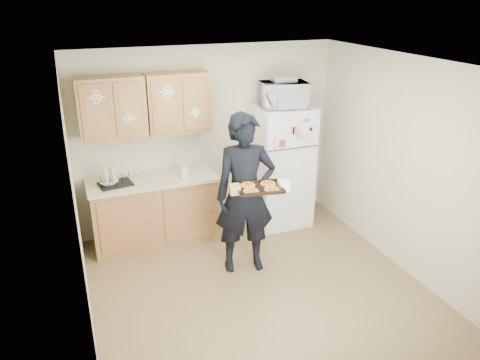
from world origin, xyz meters
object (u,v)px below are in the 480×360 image
at_px(person, 245,195).
at_px(baking_tray, 260,188).
at_px(dish_rack, 115,179).
at_px(microwave, 284,95).
at_px(refrigerator, 281,166).

distance_m(person, baking_tray, 0.36).
distance_m(person, dish_rack, 1.66).
height_order(person, dish_rack, person).
bearing_deg(microwave, baking_tray, -116.76).
bearing_deg(person, baking_tray, -70.46).
distance_m(refrigerator, dish_rack, 2.27).
xyz_separation_m(person, dish_rack, (-1.34, 0.98, 0.02)).
bearing_deg(dish_rack, refrigerator, -0.28).
relative_size(microwave, dish_rack, 1.53).
bearing_deg(microwave, dish_rack, -173.29).
relative_size(baking_tray, dish_rack, 1.24).
relative_size(person, microwave, 3.18).
relative_size(refrigerator, microwave, 2.82).
xyz_separation_m(refrigerator, dish_rack, (-2.26, 0.01, 0.13)).
distance_m(refrigerator, microwave, 1.02).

